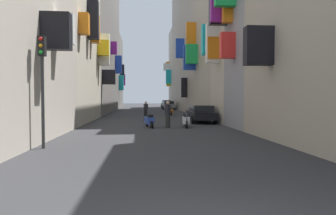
# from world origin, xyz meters

# --- Properties ---
(ground_plane) EXTENTS (140.00, 140.00, 0.00)m
(ground_plane) POSITION_xyz_m (0.00, 30.00, 0.00)
(ground_plane) COLOR #2D2D30
(building_left_mid_a) EXTENTS (7.08, 10.41, 19.05)m
(building_left_mid_a) POSITION_xyz_m (-7.98, 21.21, 9.51)
(building_left_mid_a) COLOR #BCB29E
(building_left_mid_a) RESTS_ON ground
(building_left_mid_b) EXTENTS (7.38, 24.13, 20.48)m
(building_left_mid_b) POSITION_xyz_m (-8.00, 38.48, 10.24)
(building_left_mid_b) COLOR slate
(building_left_mid_b) RESTS_ON ground
(building_left_mid_c) EXTENTS (6.75, 9.46, 14.10)m
(building_left_mid_c) POSITION_xyz_m (-7.99, 55.27, 7.05)
(building_left_mid_c) COLOR slate
(building_left_mid_c) RESTS_ON ground
(building_right_mid_a) EXTENTS (7.31, 4.07, 12.20)m
(building_right_mid_a) POSITION_xyz_m (7.94, 14.82, 6.13)
(building_right_mid_a) COLOR gray
(building_right_mid_a) RESTS_ON ground
(building_right_mid_b) EXTENTS (7.10, 4.01, 16.37)m
(building_right_mid_b) POSITION_xyz_m (7.97, 18.85, 8.17)
(building_right_mid_b) COLOR #B2A899
(building_right_mid_b) RESTS_ON ground
(building_right_mid_c) EXTENTS (7.33, 31.85, 21.06)m
(building_right_mid_c) POSITION_xyz_m (7.99, 36.77, 10.53)
(building_right_mid_c) COLOR #9E9384
(building_right_mid_c) RESTS_ON ground
(building_right_far) EXTENTS (7.38, 7.30, 15.90)m
(building_right_far) POSITION_xyz_m (7.98, 56.35, 7.95)
(building_right_far) COLOR #B2A899
(building_right_far) RESTS_ON ground
(parked_car_grey) EXTENTS (1.98, 4.28, 1.41)m
(parked_car_grey) POSITION_xyz_m (3.60, 45.15, 0.75)
(parked_car_grey) COLOR slate
(parked_car_grey) RESTS_ON ground
(parked_car_black) EXTENTS (1.93, 4.34, 1.36)m
(parked_car_black) POSITION_xyz_m (3.85, 19.36, 0.73)
(parked_car_black) COLOR black
(parked_car_black) RESTS_ON ground
(parked_car_green) EXTENTS (1.93, 4.31, 1.52)m
(parked_car_green) POSITION_xyz_m (3.93, 53.88, 0.79)
(parked_car_green) COLOR #236638
(parked_car_green) RESTS_ON ground
(scooter_orange) EXTENTS (0.45, 1.87, 1.13)m
(scooter_orange) POSITION_xyz_m (2.42, 29.08, 0.46)
(scooter_orange) COLOR orange
(scooter_orange) RESTS_ON ground
(scooter_blue) EXTENTS (0.66, 1.86, 1.13)m
(scooter_blue) POSITION_xyz_m (-0.33, 15.80, 0.46)
(scooter_blue) COLOR #2D4CAD
(scooter_blue) RESTS_ON ground
(scooter_white) EXTENTS (0.54, 1.89, 1.13)m
(scooter_white) POSITION_xyz_m (2.11, 15.71, 0.46)
(scooter_white) COLOR silver
(scooter_white) RESTS_ON ground
(pedestrian_crossing) EXTENTS (0.49, 0.49, 1.66)m
(pedestrian_crossing) POSITION_xyz_m (-0.50, 21.52, 0.82)
(pedestrian_crossing) COLOR black
(pedestrian_crossing) RESTS_ON ground
(pedestrian_near_left) EXTENTS (0.52, 0.52, 1.75)m
(pedestrian_near_left) POSITION_xyz_m (0.89, 15.63, 0.87)
(pedestrian_near_left) COLOR #292929
(pedestrian_near_left) RESTS_ON ground
(traffic_light_near_corner) EXTENTS (0.26, 0.34, 4.31)m
(traffic_light_near_corner) POSITION_xyz_m (-4.60, 8.24, 2.93)
(traffic_light_near_corner) COLOR #2D2D2D
(traffic_light_near_corner) RESTS_ON ground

